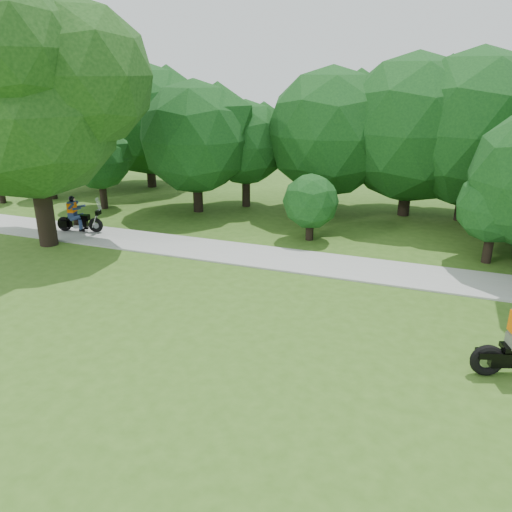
# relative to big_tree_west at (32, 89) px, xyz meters

# --- Properties ---
(ground) EXTENTS (100.00, 100.00, 0.00)m
(ground) POSITION_rel_big_tree_west_xyz_m (10.54, -6.85, -5.76)
(ground) COLOR #365C1A
(ground) RESTS_ON ground
(walkway) EXTENTS (60.00, 2.20, 0.06)m
(walkway) POSITION_rel_big_tree_west_xyz_m (10.54, 1.15, -5.73)
(walkway) COLOR #9E9E99
(walkway) RESTS_ON ground
(tree_line) EXTENTS (38.26, 11.97, 7.39)m
(tree_line) POSITION_rel_big_tree_west_xyz_m (13.76, 8.04, -2.11)
(tree_line) COLOR black
(tree_line) RESTS_ON ground
(big_tree_west) EXTENTS (8.64, 6.56, 9.96)m
(big_tree_west) POSITION_rel_big_tree_west_xyz_m (0.00, 0.00, 0.00)
(big_tree_west) COLOR black
(big_tree_west) RESTS_ON ground
(touring_motorcycle) EXTENTS (1.98, 0.90, 1.52)m
(touring_motorcycle) POSITION_rel_big_tree_west_xyz_m (0.12, 1.26, -5.14)
(touring_motorcycle) COLOR black
(touring_motorcycle) RESTS_ON walkway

